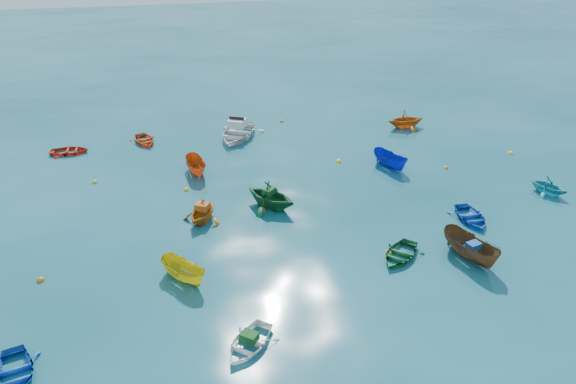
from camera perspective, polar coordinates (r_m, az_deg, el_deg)
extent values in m
plane|color=#093C43|center=(29.71, 2.04, -5.03)|extent=(160.00, 160.00, 0.00)
imported|color=#0E43B4|center=(24.54, -25.91, -16.49)|extent=(2.70, 3.26, 0.59)
imported|color=white|center=(23.48, -4.04, -15.39)|extent=(3.23, 3.34, 0.57)
imported|color=#51361D|center=(29.79, 17.90, -6.42)|extent=(2.30, 3.77, 1.37)
imported|color=#0E3CB1|center=(33.22, 18.04, -2.73)|extent=(2.17, 2.94, 0.59)
imported|color=#BD6311|center=(31.92, -8.65, -2.86)|extent=(3.22, 3.37, 1.38)
imported|color=gold|center=(27.36, -10.47, -8.73)|extent=(2.59, 2.94, 1.11)
imported|color=#135327|center=(28.99, 11.24, -6.52)|extent=(3.42, 3.42, 0.58)
imported|color=teal|center=(37.97, 24.80, -0.10)|extent=(2.86, 2.99, 1.22)
imported|color=red|center=(42.96, -21.28, 3.70)|extent=(2.75, 2.03, 0.55)
imported|color=#C34A12|center=(37.53, -9.24, 1.92)|extent=(1.54, 3.12, 1.16)
imported|color=#124F26|center=(32.92, -1.78, -1.54)|extent=(4.29, 4.33, 1.72)
imported|color=#0D1DAC|center=(38.56, 10.29, 2.54)|extent=(2.16, 3.22, 1.17)
imported|color=#CD4311|center=(43.19, -14.35, 4.88)|extent=(2.65, 3.16, 0.56)
imported|color=#BD5911|center=(45.75, 11.80, 6.44)|extent=(3.02, 2.63, 1.53)
imported|color=silver|center=(42.99, -5.15, 5.55)|extent=(5.14, 5.77, 1.59)
cube|color=#124818|center=(23.24, -3.94, -14.43)|extent=(0.85, 0.82, 0.33)
cube|color=#194A93|center=(29.27, 18.34, -5.19)|extent=(0.77, 0.66, 0.32)
cube|color=#D04D15|center=(31.54, -8.72, -1.46)|extent=(0.90, 0.83, 0.35)
cube|color=#114618|center=(32.49, -1.94, 0.11)|extent=(0.89, 0.87, 0.34)
sphere|color=orange|center=(29.28, -23.82, -8.24)|extent=(0.36, 0.36, 0.36)
sphere|color=yellow|center=(29.24, 10.20, -6.09)|extent=(0.33, 0.33, 0.33)
sphere|color=orange|center=(31.33, 15.90, -4.32)|extent=(0.35, 0.35, 0.35)
sphere|color=gold|center=(37.84, -19.04, 0.91)|extent=(0.33, 0.33, 0.33)
sphere|color=#EB530C|center=(32.65, -2.58, -1.82)|extent=(0.34, 0.34, 0.34)
sphere|color=yellow|center=(38.82, 5.15, 3.07)|extent=(0.39, 0.39, 0.39)
sphere|color=orange|center=(39.18, 15.77, 2.33)|extent=(0.29, 0.29, 0.29)
sphere|color=gold|center=(35.39, -10.28, 0.19)|extent=(0.35, 0.35, 0.35)
sphere|color=#DD620C|center=(46.01, -0.64, 7.15)|extent=(0.31, 0.31, 0.31)
sphere|color=yellow|center=(42.96, 21.66, 3.63)|extent=(0.37, 0.37, 0.37)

